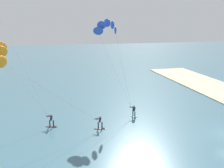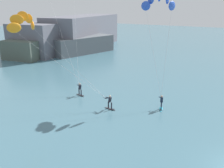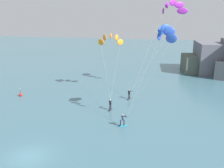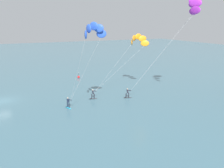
% 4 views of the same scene
% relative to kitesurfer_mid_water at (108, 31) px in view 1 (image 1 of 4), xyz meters
% --- Properties ---
extents(kitesurfer_mid_water, '(6.94, 5.00, 12.77)m').
position_rel_kitesurfer_mid_water_xyz_m(kitesurfer_mid_water, '(0.00, 0.00, 0.00)').
color(kitesurfer_mid_water, '#23ADD1').
rests_on(kitesurfer_mid_water, ground).
extents(kitesurfer_far_out, '(4.89, 11.89, 10.65)m').
position_rel_kitesurfer_mid_water_xyz_m(kitesurfer_far_out, '(-9.29, 12.29, -2.02)').
color(kitesurfer_far_out, '#333338').
rests_on(kitesurfer_far_out, ground).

